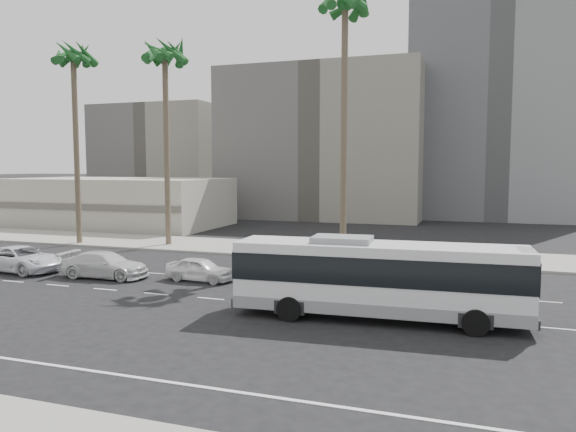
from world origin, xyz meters
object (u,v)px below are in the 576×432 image
at_px(city_bus, 378,277).
at_px(car_a, 200,269).
at_px(palm_near, 345,9).
at_px(car_b, 105,265).
at_px(palm_mid, 165,58).
at_px(car_c, 21,259).
at_px(palm_far, 73,60).

xyz_separation_m(city_bus, car_a, (-10.54, 4.41, -1.13)).
bearing_deg(city_bus, palm_near, 105.84).
bearing_deg(car_b, car_a, -83.63).
bearing_deg(palm_near, city_bus, -71.10).
distance_m(car_b, palm_mid, 18.53).
bearing_deg(car_c, palm_mid, -7.67).
height_order(car_a, car_c, car_c).
bearing_deg(car_b, palm_far, 41.51).
bearing_deg(city_bus, palm_mid, 138.13).
xyz_separation_m(car_c, palm_far, (-4.49, 10.56, 13.81)).
xyz_separation_m(palm_near, palm_mid, (-14.49, 1.72, -1.96)).
distance_m(city_bus, palm_far, 32.48).
distance_m(city_bus, car_a, 11.48).
height_order(car_b, palm_mid, palm_mid).
relative_size(city_bus, car_b, 2.36).
bearing_deg(car_a, palm_far, 62.71).
bearing_deg(car_a, palm_near, -28.66).
distance_m(car_b, palm_far, 20.20).
bearing_deg(palm_near, palm_far, 179.57).
xyz_separation_m(car_b, palm_mid, (-3.15, 11.98, 13.79)).
relative_size(palm_near, palm_mid, 1.13).
relative_size(palm_near, palm_far, 1.13).
relative_size(car_c, palm_mid, 0.34).
bearing_deg(car_c, city_bus, -93.40).
height_order(car_a, palm_near, palm_near).
relative_size(car_b, palm_far, 0.31).
relative_size(car_b, palm_mid, 0.31).
relative_size(car_b, car_c, 0.93).
relative_size(car_c, palm_near, 0.30).
xyz_separation_m(city_bus, car_c, (-21.95, 3.31, -1.02)).
bearing_deg(car_c, palm_far, 28.21).
height_order(car_b, palm_near, palm_near).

